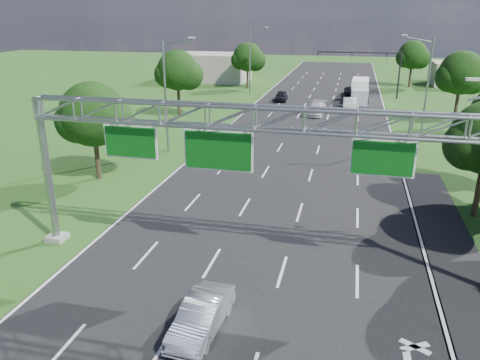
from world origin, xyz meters
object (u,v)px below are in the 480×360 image
(traffic_signal, at_px, (375,63))
(sign_gantry, at_px, (256,131))
(box_truck, at_px, (360,91))
(silver_sedan, at_px, (202,316))

(traffic_signal, bearing_deg, sign_gantry, -97.68)
(sign_gantry, relative_size, box_truck, 2.90)
(sign_gantry, height_order, box_truck, sign_gantry)
(sign_gantry, relative_size, silver_sedan, 5.57)
(sign_gantry, bearing_deg, box_truck, 84.01)
(traffic_signal, height_order, silver_sedan, traffic_signal)
(silver_sedan, distance_m, box_truck, 55.77)
(silver_sedan, bearing_deg, traffic_signal, 86.46)
(silver_sedan, bearing_deg, sign_gantry, 84.71)
(traffic_signal, relative_size, box_truck, 1.51)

